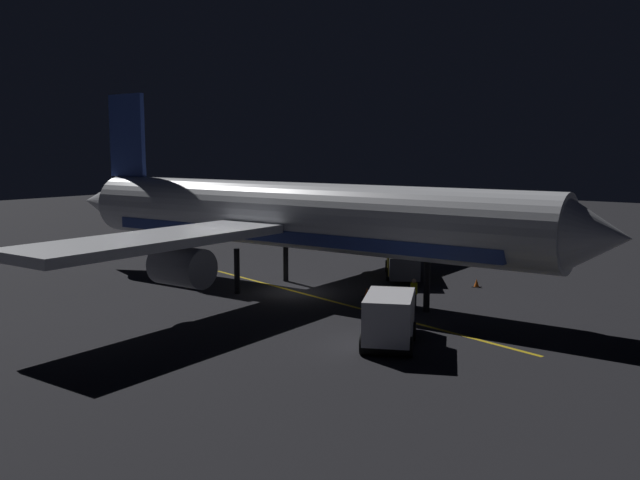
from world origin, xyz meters
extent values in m
cube|color=black|center=(0.00, 0.00, -0.10)|extent=(180.00, 180.00, 0.20)
cube|color=gold|center=(0.86, 4.00, 0.00)|extent=(6.62, 26.66, 0.01)
cylinder|color=white|center=(0.00, 0.00, 4.91)|extent=(5.13, 33.72, 4.12)
cube|color=#2D479E|center=(0.00, 0.00, 3.78)|extent=(4.77, 28.67, 0.74)
cone|color=white|center=(-0.54, 18.03, 4.91)|extent=(4.14, 3.42, 4.04)
cone|color=white|center=(0.56, -18.65, 4.91)|extent=(3.86, 5.06, 3.71)
cube|color=#2D479E|center=(0.47, -15.80, 10.03)|extent=(0.47, 3.61, 6.11)
cube|color=white|center=(-9.90, -1.98, 4.29)|extent=(15.92, 5.27, 0.50)
cylinder|color=slate|center=(-9.15, -0.75, 2.89)|extent=(2.19, 3.26, 2.10)
cube|color=white|center=(10.00, -1.38, 4.29)|extent=(15.92, 5.27, 0.50)
cylinder|color=slate|center=(9.17, -0.21, 2.89)|extent=(2.19, 3.26, 2.10)
cylinder|color=black|center=(-0.28, 9.24, 1.42)|extent=(0.37, 0.37, 2.85)
cylinder|color=black|center=(-2.39, -2.75, 1.42)|extent=(0.37, 0.37, 2.85)
cylinder|color=black|center=(2.55, -2.61, 1.42)|extent=(0.37, 0.37, 2.85)
cube|color=silver|center=(6.86, 11.14, 1.45)|extent=(4.28, 3.53, 2.01)
cube|color=#38383D|center=(4.37, 9.92, 1.20)|extent=(2.50, 2.58, 1.50)
cylinder|color=black|center=(5.69, 10.56, 0.45)|extent=(1.83, 2.47, 0.90)
cylinder|color=black|center=(8.03, 11.71, 0.45)|extent=(1.83, 2.47, 0.90)
cube|color=gold|center=(-8.66, 2.79, 1.42)|extent=(5.10, 4.32, 1.95)
cube|color=#38383D|center=(-5.92, 4.56, 1.20)|extent=(2.59, 2.65, 1.50)
cylinder|color=black|center=(-7.27, 3.69, 0.45)|extent=(2.01, 2.43, 0.90)
cylinder|color=black|center=(-10.05, 1.90, 0.45)|extent=(2.01, 2.43, 0.90)
cylinder|color=black|center=(-0.48, 8.31, 0.42)|extent=(0.32, 0.32, 0.85)
cylinder|color=yellow|center=(-0.48, 8.31, 1.18)|extent=(0.40, 0.40, 0.65)
sphere|color=tan|center=(-0.48, 8.31, 1.62)|extent=(0.24, 0.24, 0.24)
cone|color=#EA590F|center=(-1.61, 4.42, 0.28)|extent=(0.36, 0.36, 0.55)
cube|color=black|center=(-1.61, 4.42, 0.01)|extent=(0.50, 0.50, 0.03)
cone|color=#EA590F|center=(2.66, 7.36, 0.28)|extent=(0.36, 0.36, 0.55)
cube|color=black|center=(2.66, 7.36, 0.01)|extent=(0.50, 0.50, 0.03)
cone|color=#EA590F|center=(-8.39, 8.59, 0.28)|extent=(0.36, 0.36, 0.55)
cube|color=black|center=(-8.39, 8.59, 0.01)|extent=(0.50, 0.50, 0.03)
camera|label=1|loc=(33.04, 26.93, 9.05)|focal=38.31mm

